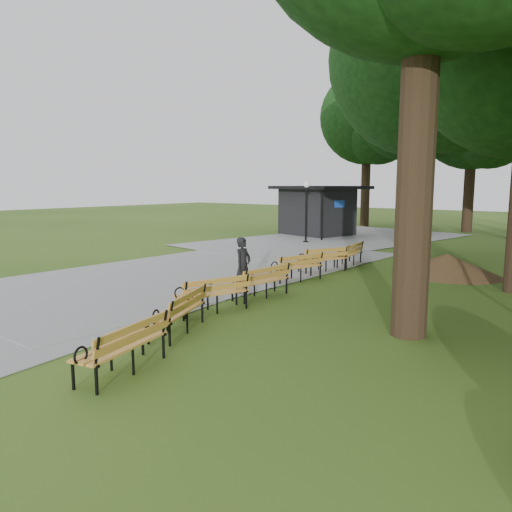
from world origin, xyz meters
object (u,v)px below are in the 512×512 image
Objects in this scene: bench_6 at (348,254)px; lamp_post at (306,199)px; bench_0 at (121,346)px; bench_3 at (260,281)px; bench_1 at (177,311)px; bench_2 at (212,293)px; person at (243,266)px; lawn_tree_2 at (428,58)px; bench_4 at (296,267)px; bench_5 at (322,259)px; dirt_mound at (447,264)px; kiosk at (317,211)px.

lamp_post is at bearing -143.68° from bench_6.
bench_0 is 1.00× the size of bench_3.
bench_1 is 1.75m from bench_2.
lamp_post reaches higher than bench_3.
lawn_tree_2 reaches higher than person.
bench_0 is at bearing -67.16° from lamp_post.
bench_0 is at bearing 29.87° from bench_4.
bench_4 is (-1.05, 6.00, 0.00)m from bench_1.
person is at bearing -9.45° from bench_6.
lawn_tree_2 reaches higher than bench_1.
bench_4 is at bearing 29.23° from bench_5.
bench_2 is at bearing -109.47° from dirt_mound.
bench_1 and bench_6 have the same top height.
bench_2 is 6.29m from bench_5.
person is at bearing -144.43° from bench_2.
person is 0.82× the size of bench_4.
lawn_tree_2 reaches higher than kiosk.
bench_2 is 1.00× the size of bench_6.
person reaches higher than bench_6.
bench_3 is at bearing -114.69° from dirt_mound.
bench_0 is 1.00× the size of bench_2.
kiosk reaches higher than bench_0.
bench_6 is 8.63m from lawn_tree_2.
lamp_post reaches higher than bench_4.
kiosk is 1.55× the size of dirt_mound.
bench_1 is 6.09m from bench_4.
bench_1 is at bearing -1.73° from bench_6.
kiosk is 13.31m from dirt_mound.
dirt_mound is 1.57× the size of bench_5.
lamp_post reaches higher than bench_1.
kiosk reaches higher than bench_6.
bench_2 is 1.00× the size of bench_5.
person is 4.32m from bench_5.
lamp_post reaches higher than kiosk.
bench_4 is 10.78m from lawn_tree_2.
kiosk is 11.26m from lawn_tree_2.
bench_4 is at bearing -156.66° from bench_2.
person is 12.41m from lawn_tree_2.
lamp_post reaches higher than bench_5.
lawn_tree_2 is (-0.83, 15.68, 7.51)m from bench_0.
bench_2 is (-2.91, -8.24, 0.08)m from dirt_mound.
kiosk is at bearing -179.62° from bench_1.
bench_1 is at bearing -90.27° from lawn_tree_2.
bench_4 is at bearing -47.30° from kiosk.
bench_2 is (0.66, -1.95, -0.34)m from person.
bench_3 is 1.00× the size of bench_4.
bench_3 is at bearing -49.89° from kiosk.
bench_5 is at bearing -156.95° from bench_2.
bench_6 is at bearing -162.92° from bench_4.
bench_6 is (5.04, -5.11, -1.83)m from lamp_post.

